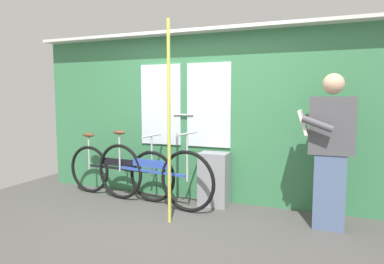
# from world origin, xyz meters

# --- Properties ---
(ground_plane) EXTENTS (5.86, 3.93, 0.04)m
(ground_plane) POSITION_xyz_m (0.00, 0.00, -0.02)
(ground_plane) COLOR #474442
(train_door_wall) EXTENTS (4.86, 0.28, 2.24)m
(train_door_wall) POSITION_xyz_m (-0.01, 1.16, 1.17)
(train_door_wall) COLOR #387A4C
(train_door_wall) RESTS_ON ground_plane
(bicycle_near_door) EXTENTS (1.75, 0.44, 0.89)m
(bicycle_near_door) POSITION_xyz_m (-1.05, 0.81, 0.37)
(bicycle_near_door) COLOR black
(bicycle_near_door) RESTS_ON ground_plane
(bicycle_leaning_behind) EXTENTS (1.80, 0.46, 0.96)m
(bicycle_leaning_behind) POSITION_xyz_m (-0.47, 0.66, 0.40)
(bicycle_leaning_behind) COLOR black
(bicycle_leaning_behind) RESTS_ON ground_plane
(passenger_reading_newspaper) EXTENTS (0.56, 0.48, 1.62)m
(passenger_reading_newspaper) POSITION_xyz_m (1.63, 0.64, 0.86)
(passenger_reading_newspaper) COLOR slate
(passenger_reading_newspaper) RESTS_ON ground_plane
(trash_bin_by_wall) EXTENTS (0.36, 0.28, 0.68)m
(trash_bin_by_wall) POSITION_xyz_m (0.29, 0.95, 0.34)
(trash_bin_by_wall) COLOR gray
(trash_bin_by_wall) RESTS_ON ground_plane
(handrail_pole) EXTENTS (0.04, 0.04, 2.20)m
(handrail_pole) POSITION_xyz_m (0.02, 0.19, 1.10)
(handrail_pole) COLOR #C6C14C
(handrail_pole) RESTS_ON ground_plane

